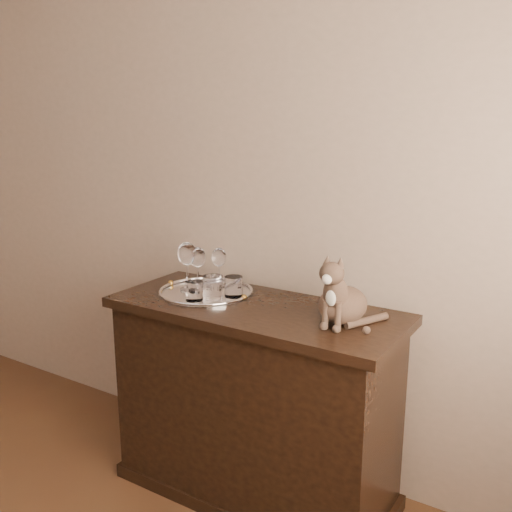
{
  "coord_description": "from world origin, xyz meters",
  "views": [
    {
      "loc": [
        1.75,
        0.11,
        1.58
      ],
      "look_at": [
        0.6,
        1.95,
        1.05
      ],
      "focal_mm": 40.0,
      "sensor_mm": 36.0,
      "label": 1
    }
  ],
  "objects": [
    {
      "name": "wine_glass_c",
      "position": [
        0.25,
        1.95,
        0.96
      ],
      "size": [
        0.08,
        0.08,
        0.21
      ],
      "primitive_type": null,
      "color": "silver",
      "rests_on": "tray"
    },
    {
      "name": "tumbler_b",
      "position": [
        0.36,
        1.85,
        0.9
      ],
      "size": [
        0.07,
        0.07,
        0.08
      ],
      "primitive_type": "cylinder",
      "color": "silver",
      "rests_on": "tray"
    },
    {
      "name": "cat",
      "position": [
        0.97,
        1.96,
        0.98
      ],
      "size": [
        0.27,
        0.25,
        0.27
      ],
      "primitive_type": null,
      "rotation": [
        0.0,
        0.0,
        -0.01
      ],
      "color": "#4D402E",
      "rests_on": "sideboard"
    },
    {
      "name": "wall_back",
      "position": [
        0.0,
        2.25,
        1.35
      ],
      "size": [
        4.0,
        0.1,
        2.7
      ],
      "primitive_type": "cube",
      "color": "tan",
      "rests_on": "ground"
    },
    {
      "name": "tumbler_a",
      "position": [
        0.41,
        1.92,
        0.9
      ],
      "size": [
        0.08,
        0.08,
        0.09
      ],
      "primitive_type": "cylinder",
      "color": "silver",
      "rests_on": "tray"
    },
    {
      "name": "wine_glass_b",
      "position": [
        0.34,
        2.07,
        0.94
      ],
      "size": [
        0.07,
        0.07,
        0.17
      ],
      "primitive_type": null,
      "color": "white",
      "rests_on": "tray"
    },
    {
      "name": "wine_glass_d",
      "position": [
        0.28,
        1.98,
        0.95
      ],
      "size": [
        0.07,
        0.07,
        0.19
      ],
      "primitive_type": null,
      "color": "silver",
      "rests_on": "tray"
    },
    {
      "name": "sideboard",
      "position": [
        0.6,
        1.94,
        0.42
      ],
      "size": [
        1.2,
        0.5,
        0.85
      ],
      "primitive_type": null,
      "color": "black",
      "rests_on": "ground"
    },
    {
      "name": "tumbler_c",
      "position": [
        0.47,
        1.98,
        0.9
      ],
      "size": [
        0.08,
        0.08,
        0.09
      ],
      "primitive_type": "cylinder",
      "color": "white",
      "rests_on": "tray"
    },
    {
      "name": "tray",
      "position": [
        0.34,
        1.96,
        0.85
      ],
      "size": [
        0.4,
        0.4,
        0.01
      ],
      "primitive_type": "cylinder",
      "color": "silver",
      "rests_on": "sideboard"
    }
  ]
}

